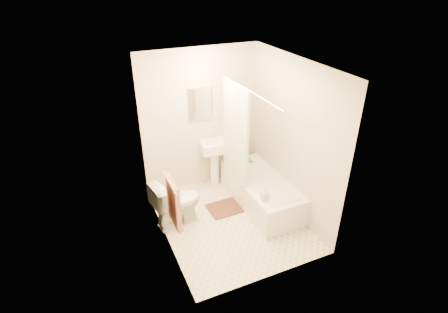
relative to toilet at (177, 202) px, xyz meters
name	(u,v)px	position (x,y,z in m)	size (l,w,h in m)	color
floor	(231,220)	(0.75, -0.29, -0.37)	(2.40, 2.40, 0.00)	beige
ceiling	(232,64)	(0.75, -0.29, 2.03)	(2.40, 2.40, 0.00)	white
wall_back	(201,121)	(0.75, 0.91, 0.83)	(2.00, 0.02, 2.40)	beige
wall_left	(160,167)	(-0.25, -0.29, 0.83)	(0.02, 2.40, 2.40)	beige
wall_right	(293,139)	(1.75, -0.29, 0.83)	(0.02, 2.40, 2.40)	beige
mirror	(201,104)	(0.75, 0.89, 1.13)	(0.40, 0.03, 0.55)	white
curtain_rod	(249,91)	(1.05, -0.19, 1.63)	(0.03, 0.03, 1.70)	silver
shower_curtain	(235,133)	(1.05, 0.21, 0.85)	(0.04, 0.80, 1.55)	silver
towel_bar	(170,182)	(-0.21, -0.54, 0.73)	(0.02, 0.02, 0.60)	silver
towel	(174,203)	(-0.18, -0.54, 0.41)	(0.06, 0.45, 0.66)	#CC7266
toilet_paper	(166,193)	(-0.18, -0.17, 0.33)	(0.12, 0.12, 0.11)	white
toilet	(177,202)	(0.00, 0.00, 0.00)	(0.42, 0.75, 0.73)	white
sink	(215,161)	(0.93, 0.77, 0.10)	(0.47, 0.38, 0.93)	white
bathtub	(261,191)	(1.39, -0.08, -0.14)	(0.72, 1.64, 0.46)	white
bath_mat	(226,208)	(0.82, 0.02, -0.36)	(0.58, 0.44, 0.02)	#47251C
soap_bottle	(265,194)	(1.15, -0.59, 0.20)	(0.09, 0.09, 0.20)	white
scrub_brush	(249,160)	(1.48, 0.55, 0.11)	(0.06, 0.21, 0.04)	green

